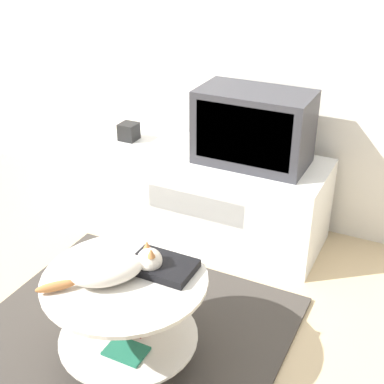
{
  "coord_description": "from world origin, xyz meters",
  "views": [
    {
      "loc": [
        1.15,
        -1.51,
        1.84
      ],
      "look_at": [
        0.12,
        0.57,
        0.62
      ],
      "focal_mm": 50.0,
      "sensor_mm": 36.0,
      "label": 1
    }
  ],
  "objects_px": {
    "tv": "(253,128)",
    "cat": "(113,268)",
    "dvd_box": "(162,266)",
    "speaker": "(129,132)"
  },
  "relations": [
    {
      "from": "tv",
      "to": "speaker",
      "type": "relative_size",
      "value": 5.87
    },
    {
      "from": "cat",
      "to": "speaker",
      "type": "bearing_deg",
      "value": 72.82
    },
    {
      "from": "tv",
      "to": "dvd_box",
      "type": "distance_m",
      "value": 1.12
    },
    {
      "from": "tv",
      "to": "cat",
      "type": "relative_size",
      "value": 1.54
    },
    {
      "from": "tv",
      "to": "dvd_box",
      "type": "xyz_separation_m",
      "value": [
        0.01,
        -1.1,
        -0.25
      ]
    },
    {
      "from": "dvd_box",
      "to": "cat",
      "type": "distance_m",
      "value": 0.21
    },
    {
      "from": "tv",
      "to": "dvd_box",
      "type": "height_order",
      "value": "tv"
    },
    {
      "from": "cat",
      "to": "tv",
      "type": "bearing_deg",
      "value": 36.88
    },
    {
      "from": "tv",
      "to": "dvd_box",
      "type": "relative_size",
      "value": 2.3
    },
    {
      "from": "dvd_box",
      "to": "tv",
      "type": "bearing_deg",
      "value": 90.56
    }
  ]
}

